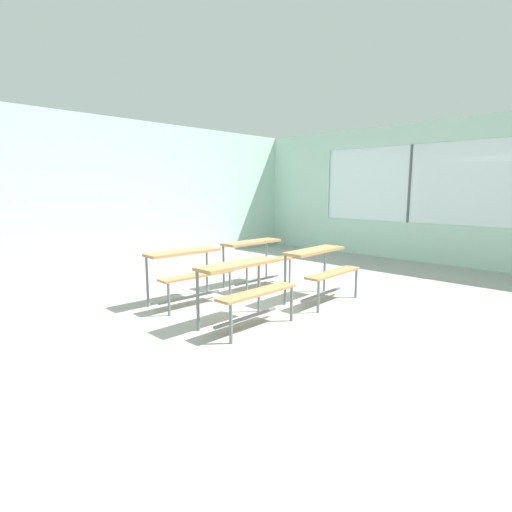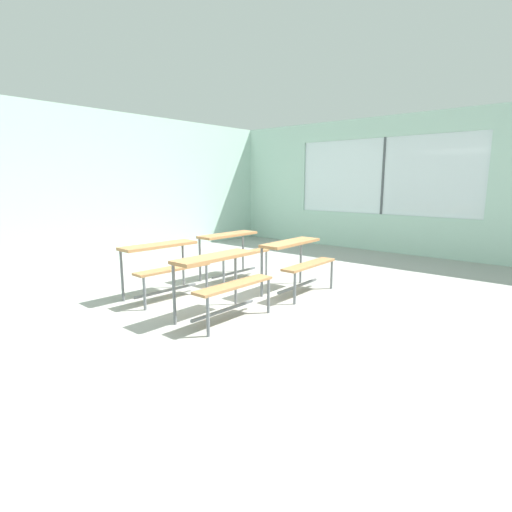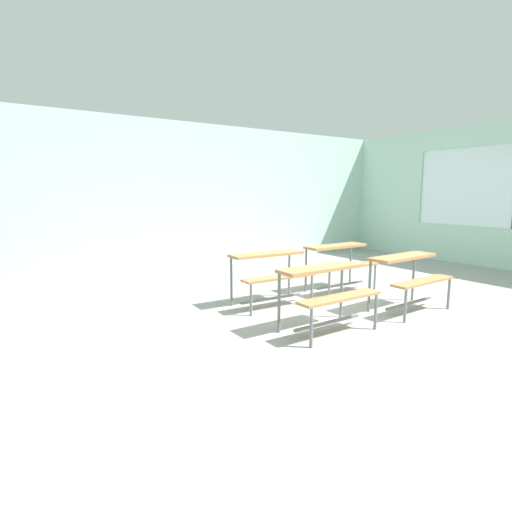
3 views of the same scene
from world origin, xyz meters
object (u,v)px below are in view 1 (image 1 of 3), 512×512
Objects in this scene: desk_bench_r1c1 at (256,252)px; desk_bench_r0c0 at (245,279)px; desk_bench_r0c1 at (321,262)px; desk_bench_r1c0 at (188,264)px.

desk_bench_r0c0 is at bearing -138.61° from desk_bench_r1c1.
desk_bench_r0c0 is at bearing 177.20° from desk_bench_r0c1.
desk_bench_r0c1 is at bearing -1.16° from desk_bench_r0c0.
desk_bench_r0c1 is at bearing -38.78° from desk_bench_r1c0.
desk_bench_r0c1 and desk_bench_r1c1 have the same top height.
desk_bench_r1c0 is at bearing 136.54° from desk_bench_r0c1.
desk_bench_r0c0 is at bearing -91.29° from desk_bench_r1c0.
desk_bench_r0c1 and desk_bench_r1c0 have the same top height.
desk_bench_r1c0 is (-1.40, 1.24, 0.00)m from desk_bench_r0c1.
desk_bench_r1c0 is 1.01× the size of desk_bench_r1c1.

